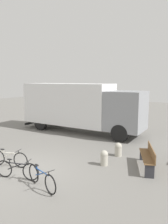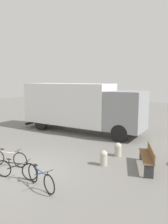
{
  "view_description": "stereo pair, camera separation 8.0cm",
  "coord_description": "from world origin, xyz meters",
  "px_view_note": "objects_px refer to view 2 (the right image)",
  "views": [
    {
      "loc": [
        6.38,
        -5.59,
        3.54
      ],
      "look_at": [
        -0.25,
        4.56,
        1.76
      ],
      "focal_mm": 35.0,
      "sensor_mm": 36.0,
      "label": 1
    },
    {
      "loc": [
        6.45,
        -5.54,
        3.54
      ],
      "look_at": [
        -0.25,
        4.56,
        1.76
      ],
      "focal_mm": 35.0,
      "sensor_mm": 36.0,
      "label": 2
    }
  ],
  "objects_px": {
    "park_bench": "(148,156)",
    "bicycle_far": "(40,178)",
    "bollard_far_bench": "(118,149)",
    "bicycle_near": "(9,158)",
    "bicycle_middle": "(16,169)",
    "delivery_truck": "(80,105)",
    "bollard_near_bench": "(104,157)"
  },
  "relations": [
    {
      "from": "bicycle_middle",
      "to": "bicycle_far",
      "type": "relative_size",
      "value": 0.99
    },
    {
      "from": "bicycle_middle",
      "to": "delivery_truck",
      "type": "bearing_deg",
      "value": 89.0
    },
    {
      "from": "park_bench",
      "to": "bollard_far_bench",
      "type": "xyz_separation_m",
      "value": [
        -1.63,
        0.7,
        -0.19
      ]
    },
    {
      "from": "delivery_truck",
      "to": "bicycle_middle",
      "type": "xyz_separation_m",
      "value": [
        2.23,
        -7.29,
        -1.48
      ]
    },
    {
      "from": "park_bench",
      "to": "bicycle_middle",
      "type": "relative_size",
      "value": 1.16
    },
    {
      "from": "bicycle_far",
      "to": "bollard_far_bench",
      "type": "distance_m",
      "value": 4.32
    },
    {
      "from": "bicycle_near",
      "to": "bollard_near_bench",
      "type": "bearing_deg",
      "value": 17.68
    },
    {
      "from": "bicycle_middle",
      "to": "bicycle_near",
      "type": "bearing_deg",
      "value": 135.82
    },
    {
      "from": "park_bench",
      "to": "bicycle_far",
      "type": "bearing_deg",
      "value": 120.79
    },
    {
      "from": "bicycle_near",
      "to": "bollard_far_bench",
      "type": "xyz_separation_m",
      "value": [
        3.25,
        3.63,
        -0.01
      ]
    },
    {
      "from": "bicycle_near",
      "to": "bicycle_far",
      "type": "relative_size",
      "value": 0.99
    },
    {
      "from": "park_bench",
      "to": "delivery_truck",
      "type": "bearing_deg",
      "value": 33.16
    },
    {
      "from": "bicycle_far",
      "to": "bollard_near_bench",
      "type": "bearing_deg",
      "value": 89.95
    },
    {
      "from": "bicycle_middle",
      "to": "bollard_far_bench",
      "type": "xyz_separation_m",
      "value": [
        2.04,
        4.23,
        -0.01
      ]
    },
    {
      "from": "bicycle_near",
      "to": "bicycle_middle",
      "type": "height_order",
      "value": "same"
    },
    {
      "from": "delivery_truck",
      "to": "bollard_far_bench",
      "type": "height_order",
      "value": "delivery_truck"
    },
    {
      "from": "delivery_truck",
      "to": "bollard_far_bench",
      "type": "bearing_deg",
      "value": -38.07
    },
    {
      "from": "bicycle_near",
      "to": "bollard_near_bench",
      "type": "distance_m",
      "value": 3.95
    },
    {
      "from": "bicycle_middle",
      "to": "park_bench",
      "type": "bearing_deg",
      "value": 25.77
    },
    {
      "from": "park_bench",
      "to": "bicycle_near",
      "type": "bearing_deg",
      "value": 96.63
    },
    {
      "from": "park_bench",
      "to": "bollard_far_bench",
      "type": "distance_m",
      "value": 1.78
    },
    {
      "from": "bicycle_far",
      "to": "bollard_near_bench",
      "type": "xyz_separation_m",
      "value": [
        0.82,
        2.86,
        -0.01
      ]
    },
    {
      "from": "bicycle_far",
      "to": "bollard_near_bench",
      "type": "distance_m",
      "value": 2.98
    },
    {
      "from": "delivery_truck",
      "to": "bicycle_near",
      "type": "height_order",
      "value": "delivery_truck"
    },
    {
      "from": "park_bench",
      "to": "bollard_near_bench",
      "type": "distance_m",
      "value": 1.79
    },
    {
      "from": "bicycle_middle",
      "to": "bicycle_far",
      "type": "bearing_deg",
      "value": -18.47
    },
    {
      "from": "delivery_truck",
      "to": "bollard_near_bench",
      "type": "bearing_deg",
      "value": -48.62
    },
    {
      "from": "bicycle_middle",
      "to": "bollard_near_bench",
      "type": "relative_size",
      "value": 2.58
    },
    {
      "from": "bicycle_middle",
      "to": "bicycle_far",
      "type": "xyz_separation_m",
      "value": [
        1.21,
        -0.01,
        0.0
      ]
    },
    {
      "from": "bollard_near_bench",
      "to": "bollard_far_bench",
      "type": "distance_m",
      "value": 1.37
    },
    {
      "from": "bicycle_middle",
      "to": "bollard_far_bench",
      "type": "relative_size",
      "value": 2.61
    },
    {
      "from": "bicycle_far",
      "to": "park_bench",
      "type": "bearing_deg",
      "value": 70.96
    }
  ]
}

